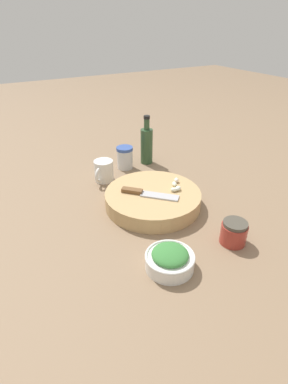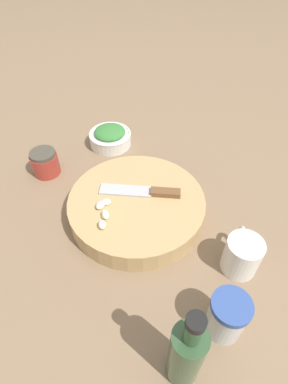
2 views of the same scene
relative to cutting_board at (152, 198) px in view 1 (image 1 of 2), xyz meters
The scene contains 9 objects.
ground_plane 0.07m from the cutting_board, 92.82° to the left, with size 5.00×5.00×0.00m, color #7F664C.
cutting_board is the anchor object (origin of this frame).
chef_knife 0.04m from the cutting_board, 101.02° to the left, with size 0.15×0.15×0.01m.
garlic_cloves 0.09m from the cutting_board, 98.45° to the right, with size 0.08×0.07×0.02m.
herb_bowl 0.29m from the cutting_board, 157.75° to the left, with size 0.13×0.13×0.06m.
spice_jar 0.31m from the cutting_board, ahead, with size 0.07×0.07×0.09m.
coffee_mug 0.25m from the cutting_board, 16.97° to the left, with size 0.08×0.09×0.08m.
honey_jar 0.29m from the cutting_board, 160.59° to the right, with size 0.07×0.07×0.07m.
oil_bottle 0.35m from the cutting_board, 26.52° to the right, with size 0.05×0.05×0.21m.
Camera 1 is at (-0.72, 0.38, 0.55)m, focal length 28.00 mm.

